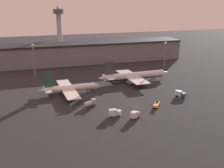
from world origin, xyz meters
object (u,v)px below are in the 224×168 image
at_px(airplane_1, 134,76).
at_px(control_tower, 59,28).
at_px(service_vehicle_3, 90,103).
at_px(service_vehicle_2, 157,104).
at_px(airplane_0, 69,88).
at_px(service_vehicle_1, 115,113).
at_px(service_vehicle_0, 180,94).
at_px(service_vehicle_4, 135,115).

bearing_deg(airplane_1, control_tower, 107.60).
height_order(airplane_1, service_vehicle_3, airplane_1).
xyz_separation_m(airplane_1, service_vehicle_2, (-5.88, -44.41, -2.50)).
distance_m(service_vehicle_3, control_tower, 132.43).
xyz_separation_m(airplane_0, service_vehicle_1, (14.12, -38.80, -1.06)).
distance_m(service_vehicle_0, service_vehicle_4, 39.24).
bearing_deg(airplane_0, service_vehicle_0, -25.17).
xyz_separation_m(service_vehicle_3, control_tower, (3.13, 130.13, 24.35)).
distance_m(airplane_1, control_tower, 104.21).
bearing_deg(control_tower, service_vehicle_3, -91.38).
bearing_deg(service_vehicle_3, airplane_0, 82.56).
height_order(service_vehicle_2, service_vehicle_4, service_vehicle_4).
height_order(service_vehicle_2, control_tower, control_tower).
bearing_deg(airplane_0, airplane_1, 12.13).
relative_size(service_vehicle_4, control_tower, 0.11).
distance_m(airplane_0, service_vehicle_1, 41.31).
height_order(service_vehicle_0, service_vehicle_3, service_vehicle_3).
height_order(service_vehicle_3, service_vehicle_4, service_vehicle_4).
xyz_separation_m(airplane_1, service_vehicle_1, (-29.28, -49.49, -1.84)).
bearing_deg(service_vehicle_4, control_tower, 65.00).
relative_size(airplane_0, service_vehicle_3, 5.57).
bearing_deg(service_vehicle_2, control_tower, 48.08).
xyz_separation_m(service_vehicle_0, service_vehicle_2, (-18.64, -9.34, -0.58)).
relative_size(service_vehicle_1, service_vehicle_4, 1.10).
distance_m(airplane_0, service_vehicle_0, 61.24).
relative_size(airplane_1, service_vehicle_2, 7.35).
height_order(service_vehicle_4, control_tower, control_tower).
relative_size(airplane_0, control_tower, 0.83).
bearing_deg(control_tower, service_vehicle_4, -85.36).
height_order(service_vehicle_0, service_vehicle_4, service_vehicle_4).
distance_m(service_vehicle_0, service_vehicle_1, 44.44).
xyz_separation_m(service_vehicle_4, control_tower, (-12.21, 150.39, 24.31)).
height_order(airplane_1, service_vehicle_4, airplane_1).
relative_size(service_vehicle_0, service_vehicle_3, 0.89).
height_order(service_vehicle_1, service_vehicle_3, service_vehicle_1).
height_order(service_vehicle_0, control_tower, control_tower).
distance_m(service_vehicle_0, service_vehicle_3, 49.54).
xyz_separation_m(service_vehicle_0, service_vehicle_3, (-49.53, 0.99, -0.00)).
xyz_separation_m(airplane_1, service_vehicle_0, (12.76, -35.07, -1.92)).
bearing_deg(service_vehicle_1, service_vehicle_3, 119.84).
distance_m(service_vehicle_4, control_tower, 152.83).
xyz_separation_m(service_vehicle_1, service_vehicle_3, (-7.50, 15.41, -0.09)).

